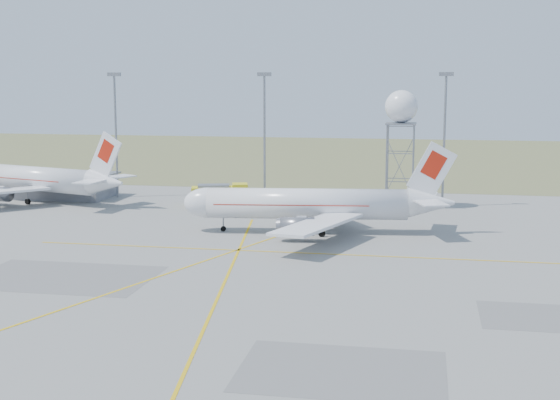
% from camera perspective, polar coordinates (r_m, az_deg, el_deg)
% --- Properties ---
extents(ground, '(400.00, 400.00, 0.00)m').
position_cam_1_polar(ground, '(60.56, -4.55, -10.03)').
color(ground, gray).
rests_on(ground, ground).
extents(grass_strip, '(400.00, 120.00, 0.03)m').
position_cam_1_polar(grass_strip, '(196.82, 6.11, 3.16)').
color(grass_strip, '#576638').
rests_on(grass_strip, ground).
extents(building_grey, '(19.00, 10.00, 3.90)m').
position_cam_1_polar(building_grey, '(134.72, -16.05, 1.04)').
color(building_grey, gray).
rests_on(building_grey, ground).
extents(mast_a, '(2.20, 0.50, 20.50)m').
position_cam_1_polar(mast_a, '(131.42, -11.93, 5.43)').
color(mast_a, gray).
rests_on(mast_a, ground).
extents(mast_b, '(2.20, 0.50, 20.50)m').
position_cam_1_polar(mast_b, '(124.06, -1.15, 5.43)').
color(mast_b, gray).
rests_on(mast_b, ground).
extents(mast_c, '(2.20, 0.50, 20.50)m').
position_cam_1_polar(mast_c, '(121.53, 11.95, 5.16)').
color(mast_c, gray).
rests_on(mast_c, ground).
extents(airliner_main, '(34.76, 33.58, 11.83)m').
position_cam_1_polar(airliner_main, '(99.60, 2.32, -0.33)').
color(airliner_main, white).
rests_on(airliner_main, ground).
extents(airliner_far, '(33.88, 32.09, 11.72)m').
position_cam_1_polar(airliner_far, '(130.87, -17.61, 1.46)').
color(airliner_far, white).
rests_on(airliner_far, ground).
extents(radar_tower, '(4.93, 4.93, 17.84)m').
position_cam_1_polar(radar_tower, '(119.61, 8.81, 4.20)').
color(radar_tower, gray).
rests_on(radar_tower, ground).
extents(fire_truck, '(9.16, 5.27, 3.48)m').
position_cam_1_polar(fire_truck, '(120.69, -4.30, 0.34)').
color(fire_truck, gold).
rests_on(fire_truck, ground).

